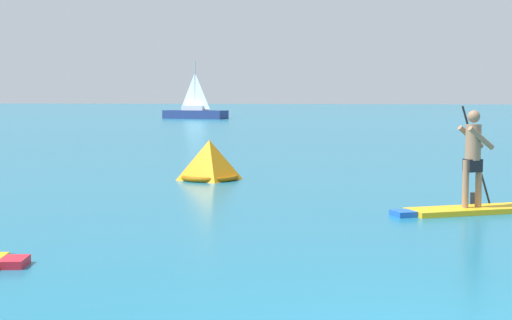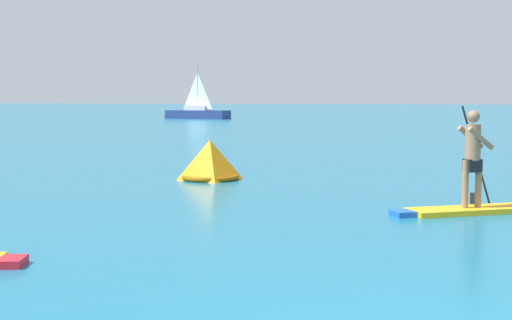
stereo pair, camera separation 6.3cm
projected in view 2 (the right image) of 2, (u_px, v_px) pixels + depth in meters
The scene contains 3 objects.
paddleboarder_mid_center at pixel (479, 190), 12.47m from camera, with size 3.08×2.02×1.87m.
race_marker_buoy at pixel (210, 162), 17.45m from camera, with size 1.53×1.53×0.95m.
sailboat_left_horizon at pixel (198, 112), 68.15m from camera, with size 6.32×2.95×5.30m.
Camera 2 is at (-0.18, -5.02, 1.96)m, focal length 51.29 mm.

